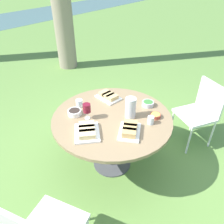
{
  "coord_description": "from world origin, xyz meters",
  "views": [
    {
      "loc": [
        -1.5,
        -1.22,
        2.12
      ],
      "look_at": [
        0.0,
        0.0,
        0.79
      ],
      "focal_mm": 35.0,
      "sensor_mm": 36.0,
      "label": 1
    }
  ],
  "objects_px": {
    "chair_near_right": "(201,109)",
    "wine_glass": "(87,108)",
    "dining_table": "(112,124)",
    "water_pitcher": "(131,108)"
  },
  "relations": [
    {
      "from": "chair_near_right",
      "to": "wine_glass",
      "type": "relative_size",
      "value": 4.94
    },
    {
      "from": "dining_table",
      "to": "water_pitcher",
      "type": "height_order",
      "value": "water_pitcher"
    },
    {
      "from": "water_pitcher",
      "to": "wine_glass",
      "type": "xyz_separation_m",
      "value": [
        -0.32,
        0.34,
        0.01
      ]
    },
    {
      "from": "dining_table",
      "to": "water_pitcher",
      "type": "bearing_deg",
      "value": -51.15
    },
    {
      "from": "wine_glass",
      "to": "water_pitcher",
      "type": "bearing_deg",
      "value": -46.91
    },
    {
      "from": "dining_table",
      "to": "chair_near_right",
      "type": "distance_m",
      "value": 1.26
    },
    {
      "from": "dining_table",
      "to": "wine_glass",
      "type": "height_order",
      "value": "wine_glass"
    },
    {
      "from": "chair_near_right",
      "to": "wine_glass",
      "type": "xyz_separation_m",
      "value": [
        -1.28,
        0.81,
        0.34
      ]
    },
    {
      "from": "dining_table",
      "to": "wine_glass",
      "type": "distance_m",
      "value": 0.35
    },
    {
      "from": "water_pitcher",
      "to": "wine_glass",
      "type": "bearing_deg",
      "value": 133.09
    }
  ]
}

